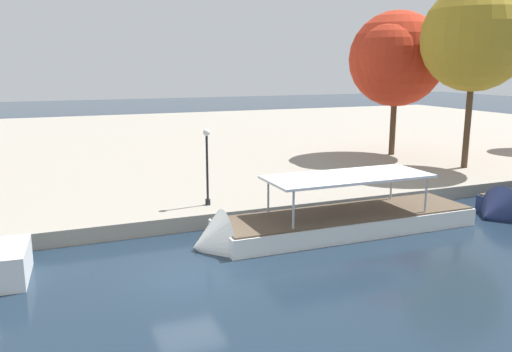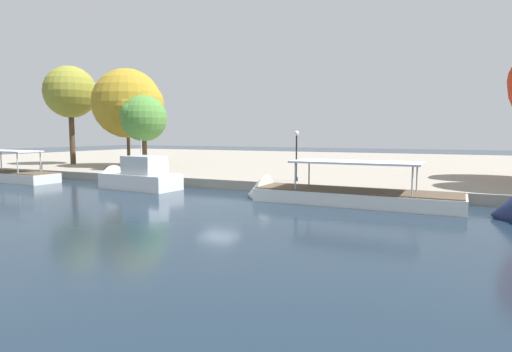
{
  "view_description": "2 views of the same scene",
  "coord_description": "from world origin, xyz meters",
  "views": [
    {
      "loc": [
        -4.54,
        -17.93,
        7.76
      ],
      "look_at": [
        5.36,
        6.21,
        2.21
      ],
      "focal_mm": 36.31,
      "sensor_mm": 36.0,
      "label": 1
    },
    {
      "loc": [
        14.38,
        -24.02,
        4.42
      ],
      "look_at": [
        1.34,
        2.92,
        1.45
      ],
      "focal_mm": 29.64,
      "sensor_mm": 36.0,
      "label": 2
    }
  ],
  "objects": [
    {
      "name": "tour_boat_0",
      "position": [
        -24.92,
        1.58,
        0.37
      ],
      "size": [
        12.3,
        3.13,
        3.92
      ],
      "rotation": [
        0.0,
        0.0,
        3.11
      ],
      "color": "silver",
      "rests_on": "ground_plane"
    },
    {
      "name": "tree_0",
      "position": [
        -28.51,
        12.83,
        9.47
      ],
      "size": [
        6.2,
        6.2,
        11.83
      ],
      "color": "#4C3823",
      "rests_on": "dock_promenade"
    },
    {
      "name": "ground_plane",
      "position": [
        0.0,
        0.0,
        0.0
      ],
      "size": [
        220.0,
        220.0,
        0.0
      ],
      "primitive_type": "plane",
      "color": "#192838"
    },
    {
      "name": "mooring_bollard_0",
      "position": [
        -25.03,
        5.77,
        1.17
      ],
      "size": [
        0.29,
        0.29,
        0.76
      ],
      "color": "#2D2D33",
      "rests_on": "dock_promenade"
    },
    {
      "name": "lamp_post",
      "position": [
        2.93,
        6.83,
        3.03
      ],
      "size": [
        0.36,
        0.36,
        3.92
      ],
      "color": "black",
      "rests_on": "dock_promenade"
    },
    {
      "name": "tour_boat_2",
      "position": [
        7.35,
        2.46,
        0.3
      ],
      "size": [
        13.99,
        3.39,
        4.07
      ],
      "rotation": [
        0.0,
        0.0,
        3.14
      ],
      "color": "silver",
      "rests_on": "ground_plane"
    },
    {
      "name": "motor_yacht_1",
      "position": [
        -9.35,
        2.4,
        0.81
      ],
      "size": [
        7.75,
        3.34,
        4.9
      ],
      "rotation": [
        0.0,
        0.0,
        3.07
      ],
      "color": "white",
      "rests_on": "ground_plane"
    },
    {
      "name": "dock_promenade",
      "position": [
        0.0,
        32.62,
        0.38
      ],
      "size": [
        120.0,
        55.0,
        0.76
      ],
      "primitive_type": "cube",
      "color": "gray",
      "rests_on": "ground_plane"
    },
    {
      "name": "tree_2",
      "position": [
        -19.25,
        12.93,
        7.81
      ],
      "size": [
        8.3,
        7.76,
        11.0
      ],
      "color": "#4C3823",
      "rests_on": "dock_promenade"
    },
    {
      "name": "tree_3",
      "position": [
        -15.09,
        10.33,
        6.19
      ],
      "size": [
        4.74,
        4.74,
        7.66
      ],
      "color": "#4C3823",
      "rests_on": "dock_promenade"
    }
  ]
}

